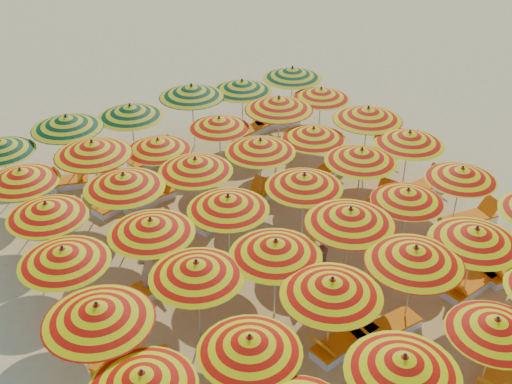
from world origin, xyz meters
TOP-DOWN VIEW (x-y plane):
  - ground at (0.00, 0.00)m, footprint 120.00×120.00m
  - umbrella_2 at (-1.16, -6.33)m, footprint 2.80×2.80m
  - umbrella_3 at (1.19, -6.44)m, footprint 2.57×2.57m
  - umbrella_6 at (-5.22, -4.07)m, footprint 2.62×2.62m
  - umbrella_7 at (-3.19, -4.38)m, footprint 2.69×2.69m
  - umbrella_8 at (-0.99, -4.02)m, footprint 2.46×2.46m
  - umbrella_9 at (1.18, -4.17)m, footprint 2.70×2.70m
  - umbrella_10 at (2.95, -4.31)m, footprint 2.35×2.35m
  - umbrella_12 at (-5.35, -2.27)m, footprint 2.45×2.45m
  - umbrella_13 at (-3.04, -1.96)m, footprint 2.80×2.80m
  - umbrella_14 at (-1.20, -2.25)m, footprint 2.24×2.24m
  - umbrella_15 at (0.93, -2.24)m, footprint 2.70×2.70m
  - umbrella_16 at (3.08, -1.97)m, footprint 2.34×2.34m
  - umbrella_17 at (5.06, -1.97)m, footprint 2.03×2.03m
  - umbrella_18 at (-5.30, 0.07)m, footprint 2.15×2.15m
  - umbrella_19 at (-3.21, 0.05)m, footprint 2.54×2.54m
  - umbrella_20 at (-1.15, -0.02)m, footprint 2.39×2.39m
  - umbrella_21 at (1.09, -0.16)m, footprint 2.50×2.50m
  - umbrella_22 at (3.27, 0.12)m, footprint 2.08×2.08m
  - umbrella_23 at (5.11, 0.15)m, footprint 2.24×2.24m
  - umbrella_24 at (-5.07, 2.15)m, footprint 2.47×2.47m
  - umbrella_25 at (-2.99, 2.25)m, footprint 2.60×2.60m
  - umbrella_26 at (-0.95, 2.13)m, footprint 2.39×2.39m
  - umbrella_27 at (1.17, 2.14)m, footprint 2.61×2.61m
  - umbrella_28 at (3.03, 2.07)m, footprint 2.60×2.60m
  - umbrella_29 at (5.05, 1.95)m, footprint 2.36×2.36m
  - umbrella_30 at (-5.16, 4.16)m, footprint 2.58×2.58m
  - umbrella_31 at (-3.10, 4.28)m, footprint 2.83×2.83m
  - umbrella_32 at (-1.22, 4.01)m, footprint 2.19×2.19m
  - umbrella_33 at (1.03, 4.34)m, footprint 2.00×2.00m
  - umbrella_34 at (3.07, 4.02)m, footprint 2.30×2.30m
  - umbrella_35 at (5.03, 4.35)m, footprint 2.59×2.59m
  - umbrella_36 at (-5.21, 6.29)m, footprint 2.62×2.62m
  - umbrella_37 at (-3.18, 6.35)m, footprint 2.35×2.35m
  - umbrella_38 at (-1.15, 6.22)m, footprint 2.74×2.74m
  - umbrella_39 at (1.16, 6.46)m, footprint 2.94×2.94m
  - umbrella_40 at (2.97, 6.17)m, footprint 2.78×2.78m
  - umbrella_41 at (5.08, 6.15)m, footprint 2.75×2.75m
  - lounger_2 at (1.69, -6.51)m, footprint 1.82×1.18m
  - lounger_7 at (-0.48, -3.97)m, footprint 1.80×0.83m
  - lounger_8 at (0.58, -4.16)m, footprint 1.73×0.58m
  - lounger_9 at (3.45, -4.10)m, footprint 1.79×0.78m
  - lounger_10 at (4.78, -4.32)m, footprint 1.79×0.78m
  - lounger_11 at (-4.85, -2.10)m, footprint 1.82×0.93m
  - lounger_12 at (0.34, -2.22)m, footprint 1.82×1.17m
  - lounger_13 at (5.66, -2.07)m, footprint 1.80×0.86m
  - lounger_14 at (-3.71, -0.02)m, footprint 1.80×0.83m
  - lounger_15 at (3.87, -0.06)m, footprint 1.83×1.13m
  - lounger_16 at (5.71, -0.07)m, footprint 1.77×0.72m
  - lounger_17 at (-0.45, 1.87)m, footprint 1.83×1.06m
  - lounger_18 at (0.67, 2.13)m, footprint 1.83×1.08m
  - lounger_19 at (3.63, 2.25)m, footprint 1.83×1.05m
  - lounger_20 at (5.65, 2.06)m, footprint 1.75×0.63m
  - lounger_21 at (-2.50, 4.19)m, footprint 1.83×1.06m
  - lounger_22 at (-1.72, 3.91)m, footprint 1.79×0.79m
  - lounger_23 at (-4.62, 6.42)m, footprint 1.83×1.14m
  - lounger_24 at (-3.68, 6.18)m, footprint 1.83×1.11m
  - lounger_25 at (-0.56, 6.11)m, footprint 1.81×0.91m
  - lounger_26 at (3.56, 6.22)m, footprint 1.82×0.95m
  - lounger_27 at (4.48, 6.28)m, footprint 1.82×0.98m
  - beachgoer_b at (0.15, -2.30)m, footprint 0.86×0.76m
  - beachgoer_a at (-3.37, 0.02)m, footprint 0.63×0.49m

SIDE VIEW (x-z plane):
  - ground at x=0.00m, z-range 0.00..0.00m
  - lounger_2 at x=1.69m, z-range -0.19..0.50m
  - lounger_7 at x=-0.48m, z-range -0.19..0.50m
  - lounger_8 at x=0.58m, z-range -0.19..0.50m
  - lounger_9 at x=3.45m, z-range -0.19..0.50m
  - lounger_10 at x=4.78m, z-range -0.19..0.50m
  - lounger_11 at x=-4.85m, z-range -0.19..0.50m
  - lounger_12 at x=0.34m, z-range -0.19..0.50m
  - lounger_13 at x=5.66m, z-range -0.19..0.50m
  - lounger_14 at x=-3.71m, z-range -0.19..0.50m
  - lounger_15 at x=3.87m, z-range -0.19..0.50m
  - lounger_16 at x=5.71m, z-range -0.19..0.50m
  - lounger_17 at x=-0.45m, z-range -0.19..0.50m
  - lounger_18 at x=0.67m, z-range -0.19..0.50m
  - lounger_19 at x=3.63m, z-range -0.19..0.50m
  - lounger_20 at x=5.65m, z-range -0.19..0.50m
  - lounger_21 at x=-2.50m, z-range -0.19..0.50m
  - lounger_22 at x=-1.72m, z-range -0.19..0.50m
  - lounger_23 at x=-4.62m, z-range -0.19..0.50m
  - lounger_24 at x=-3.68m, z-range -0.19..0.50m
  - lounger_25 at x=-0.56m, z-range -0.19..0.50m
  - lounger_26 at x=3.56m, z-range -0.19..0.50m
  - lounger_27 at x=4.48m, z-range -0.19..0.50m
  - beachgoer_b at x=0.15m, z-range 0.00..1.49m
  - beachgoer_a at x=-3.37m, z-range 0.00..1.53m
  - umbrella_16 at x=3.08m, z-range 0.77..2.80m
  - umbrella_33 at x=1.03m, z-range 0.78..2.81m
  - umbrella_32 at x=-1.22m, z-range 0.78..2.82m
  - umbrella_3 at x=1.19m, z-range 0.78..2.83m
  - umbrella_17 at x=5.06m, z-range 0.79..2.86m
  - umbrella_36 at x=-5.21m, z-range 0.80..2.91m
  - umbrella_6 at x=-5.22m, z-range 0.80..2.91m
  - umbrella_28 at x=3.03m, z-range 0.80..2.92m
  - umbrella_35 at x=5.03m, z-range 0.81..2.94m
  - umbrella_7 at x=-3.19m, z-range 0.82..2.97m
  - umbrella_24 at x=-5.07m, z-range 0.82..2.97m
  - umbrella_30 at x=-5.16m, z-range 0.82..2.97m
  - umbrella_18 at x=-5.30m, z-range 0.83..3.02m
  - umbrella_27 at x=1.17m, z-range 0.84..3.03m
  - umbrella_22 at x=3.27m, z-range 0.84..3.04m
  - umbrella_26 at x=-0.95m, z-range 0.84..3.05m
  - umbrella_21 at x=1.09m, z-range 0.84..3.05m
  - umbrella_20 at x=-1.15m, z-range 0.84..3.06m
  - umbrella_19 at x=-3.21m, z-range 0.84..3.06m
  - umbrella_13 at x=-3.04m, z-range 0.85..3.08m
  - umbrella_40 at x=2.97m, z-range 0.85..3.09m
  - umbrella_23 at x=5.11m, z-range 0.85..3.10m
  - umbrella_14 at x=-1.20m, z-range 0.86..3.11m
  - umbrella_2 at x=-1.16m, z-range 0.86..3.12m
  - umbrella_10 at x=2.95m, z-range 0.86..3.13m
  - umbrella_38 at x=-1.15m, z-range 0.86..3.14m
  - umbrella_25 at x=-2.99m, z-range 0.87..3.15m
  - umbrella_41 at x=5.08m, z-range 0.87..3.15m
  - umbrella_8 at x=-0.99m, z-range 0.88..3.18m
  - umbrella_29 at x=5.05m, z-range 0.89..3.23m
  - umbrella_9 at x=1.18m, z-range 0.89..3.24m
  - umbrella_37 at x=-3.18m, z-range 0.89..3.24m
  - umbrella_15 at x=0.93m, z-range 0.89..3.25m
  - umbrella_39 at x=1.16m, z-range 0.90..3.25m
  - umbrella_12 at x=-5.35m, z-range 0.90..3.26m
  - umbrella_31 at x=-3.10m, z-range 0.90..3.27m
  - umbrella_34 at x=3.07m, z-range 0.90..3.28m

